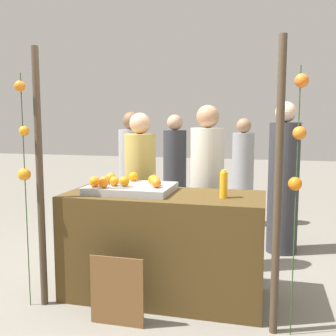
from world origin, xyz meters
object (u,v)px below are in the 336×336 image
(orange_0, at_px, (94,182))
(stall_counter, at_px, (164,245))
(chalkboard_sign, at_px, (117,292))
(juice_bottle, at_px, (224,185))
(orange_1, at_px, (133,176))
(vendor_left, at_px, (141,195))
(vendor_right, at_px, (207,194))

(orange_0, bearing_deg, stall_counter, 15.33)
(stall_counter, height_order, chalkboard_sign, stall_counter)
(juice_bottle, bearing_deg, orange_1, 161.61)
(juice_bottle, bearing_deg, orange_0, -174.61)
(stall_counter, distance_m, vendor_left, 0.83)
(orange_0, distance_m, chalkboard_sign, 0.92)
(orange_0, bearing_deg, orange_1, 61.27)
(vendor_left, xyz_separation_m, vendor_right, (0.68, 0.04, 0.03))
(vendor_right, bearing_deg, orange_1, -142.50)
(orange_0, xyz_separation_m, vendor_left, (0.14, 0.81, -0.26))
(orange_0, xyz_separation_m, vendor_right, (0.82, 0.85, -0.23))
(orange_1, bearing_deg, vendor_right, 37.50)
(orange_0, height_order, orange_1, orange_0)
(orange_0, relative_size, juice_bottle, 0.40)
(orange_1, xyz_separation_m, juice_bottle, (0.85, -0.28, 0.00))
(chalkboard_sign, bearing_deg, vendor_right, 69.72)
(stall_counter, bearing_deg, orange_1, 146.31)
(stall_counter, height_order, vendor_right, vendor_right)
(stall_counter, xyz_separation_m, orange_1, (-0.35, 0.23, 0.55))
(stall_counter, distance_m, orange_0, 0.80)
(orange_1, height_order, vendor_left, vendor_left)
(orange_0, relative_size, orange_1, 1.08)
(juice_bottle, height_order, vendor_left, vendor_left)
(chalkboard_sign, bearing_deg, orange_0, 129.99)
(vendor_right, bearing_deg, stall_counter, -110.61)
(vendor_right, bearing_deg, vendor_left, -176.34)
(orange_1, xyz_separation_m, chalkboard_sign, (0.14, -0.80, -0.74))
(chalkboard_sign, relative_size, vendor_right, 0.32)
(orange_1, xyz_separation_m, vendor_left, (-0.07, 0.42, -0.26))
(stall_counter, distance_m, chalkboard_sign, 0.64)
(stall_counter, relative_size, vendor_right, 1.01)
(orange_1, height_order, vendor_right, vendor_right)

